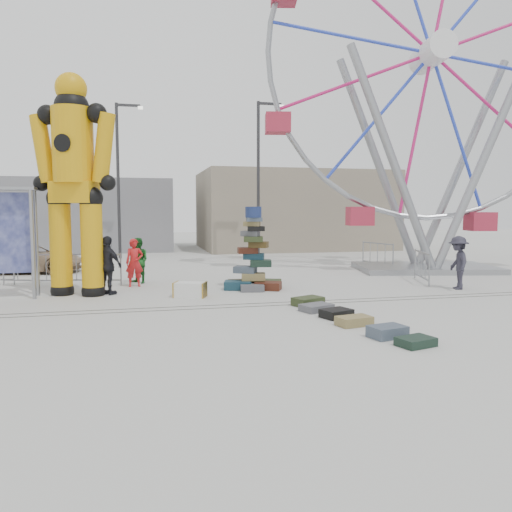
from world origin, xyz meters
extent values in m
plane|color=#9E9E99|center=(0.00, 0.00, 0.00)|extent=(90.00, 90.00, 0.00)
cube|color=#47443F|center=(0.00, 0.60, 0.00)|extent=(40.00, 0.04, 0.01)
cube|color=#47443F|center=(0.00, 1.00, 0.00)|extent=(40.00, 0.04, 0.01)
cube|color=gray|center=(7.00, 20.00, 2.50)|extent=(12.00, 8.00, 5.00)
cube|color=gray|center=(-6.00, 22.00, 2.20)|extent=(10.00, 8.00, 4.40)
cylinder|color=#2D2D30|center=(3.00, 13.00, 4.00)|extent=(0.16, 0.16, 8.00)
cube|color=#2D2D30|center=(3.60, 13.00, 7.90)|extent=(1.20, 0.15, 0.12)
cube|color=silver|center=(4.20, 13.00, 7.80)|extent=(0.25, 0.25, 0.12)
cylinder|color=#2D2D30|center=(-4.00, 15.00, 4.00)|extent=(0.16, 0.16, 8.00)
cube|color=#2D2D30|center=(-3.40, 15.00, 7.90)|extent=(1.20, 0.15, 0.12)
cube|color=silver|center=(-2.80, 15.00, 7.80)|extent=(0.25, 0.25, 0.12)
cube|color=#193C4D|center=(0.07, 3.47, 0.14)|extent=(0.98, 0.79, 0.28)
cube|color=#4D2114|center=(1.00, 3.18, 0.13)|extent=(0.97, 0.85, 0.26)
cube|color=#483717|center=(0.24, 3.98, 0.12)|extent=(0.80, 0.59, 0.24)
cube|color=#323E1F|center=(1.16, 3.69, 0.13)|extent=(0.92, 0.78, 0.26)
cube|color=#5A5B62|center=(0.44, 3.02, 0.11)|extent=(0.80, 0.60, 0.21)
cube|color=black|center=(0.76, 4.04, 0.12)|extent=(0.84, 0.73, 0.24)
cube|color=olive|center=(0.58, 3.48, 0.40)|extent=(0.85, 0.67, 0.24)
cube|color=#485667|center=(0.34, 3.59, 0.62)|extent=(0.83, 0.74, 0.21)
cube|color=#192E23|center=(0.80, 3.39, 0.84)|extent=(0.74, 0.56, 0.21)
cube|color=#193C4D|center=(0.63, 3.63, 1.04)|extent=(0.75, 0.63, 0.19)
cube|color=#4D2114|center=(0.43, 3.64, 1.24)|extent=(0.65, 0.47, 0.19)
cube|color=#483717|center=(0.75, 3.48, 1.43)|extent=(0.71, 0.63, 0.19)
cube|color=#323E1F|center=(0.57, 3.43, 1.61)|extent=(0.67, 0.52, 0.17)
cube|color=#5A5B62|center=(0.51, 3.59, 1.78)|extent=(0.68, 0.61, 0.17)
cube|color=black|center=(0.67, 3.45, 1.95)|extent=(0.59, 0.45, 0.15)
cube|color=olive|center=(0.55, 3.54, 2.10)|extent=(0.61, 0.51, 0.15)
cube|color=#485667|center=(0.60, 3.44, 2.24)|extent=(0.53, 0.38, 0.13)
cylinder|color=navy|center=(0.58, 3.48, 2.47)|extent=(0.52, 0.52, 0.34)
sphere|color=black|center=(-5.25, 3.69, 0.13)|extent=(0.68, 0.68, 0.68)
cylinder|color=#D0950B|center=(-5.25, 3.69, 1.44)|extent=(0.63, 0.63, 2.88)
sphere|color=black|center=(-5.25, 3.69, 2.88)|extent=(0.72, 0.72, 0.72)
sphere|color=black|center=(-4.33, 3.33, 0.13)|extent=(0.68, 0.68, 0.68)
cylinder|color=#D0950B|center=(-4.33, 3.33, 1.44)|extent=(0.63, 0.63, 2.88)
sphere|color=black|center=(-4.33, 3.33, 2.88)|extent=(0.72, 0.72, 0.72)
cube|color=#D0950B|center=(-4.79, 3.51, 3.06)|extent=(1.43, 1.13, 0.63)
cylinder|color=#D0950B|center=(-4.79, 3.51, 4.40)|extent=(1.17, 1.17, 2.16)
sphere|color=black|center=(-4.79, 3.51, 5.48)|extent=(0.99, 0.99, 0.99)
sphere|color=#D0950B|center=(-4.79, 3.51, 6.02)|extent=(0.90, 0.90, 0.90)
sphere|color=black|center=(-5.51, 3.79, 5.30)|extent=(0.58, 0.58, 0.58)
cylinder|color=#D0950B|center=(-5.67, 3.85, 4.32)|extent=(0.86, 0.71, 2.02)
sphere|color=black|center=(-5.76, 3.89, 3.33)|extent=(0.47, 0.47, 0.47)
sphere|color=black|center=(-4.08, 3.23, 5.30)|extent=(0.58, 0.58, 0.58)
cylinder|color=#D0950B|center=(-3.92, 3.16, 4.32)|extent=(0.86, 0.71, 2.02)
sphere|color=black|center=(-3.83, 3.13, 3.33)|extent=(0.47, 0.47, 0.47)
cube|color=gray|center=(8.70, 6.62, 0.11)|extent=(6.07, 4.33, 0.22)
cylinder|color=gray|center=(6.77, 5.99, 4.42)|extent=(3.84, 1.07, 8.97)
cylinder|color=gray|center=(10.24, 5.30, 4.42)|extent=(3.84, 1.07, 8.97)
cylinder|color=gray|center=(7.16, 7.94, 4.42)|extent=(3.84, 1.07, 8.97)
cylinder|color=gray|center=(10.63, 7.25, 4.42)|extent=(3.84, 1.07, 8.97)
cylinder|color=white|center=(8.70, 6.62, 8.85)|extent=(1.56, 2.60, 1.11)
torus|color=gray|center=(8.70, 6.62, 8.85)|extent=(13.28, 2.84, 13.49)
cube|color=#A12238|center=(8.70, 6.62, 1.66)|extent=(1.17, 1.17, 0.77)
cylinder|color=gray|center=(-5.93, 3.42, 1.57)|extent=(0.10, 0.10, 3.14)
cube|color=silver|center=(-1.55, 2.46, 0.21)|extent=(1.04, 0.82, 0.43)
cube|color=#323E1F|center=(1.39, 0.43, 0.11)|extent=(0.94, 0.79, 0.22)
cube|color=#5A5B62|center=(1.35, -0.33, 0.09)|extent=(0.91, 0.76, 0.18)
cube|color=black|center=(1.54, -1.17, 0.10)|extent=(0.82, 0.72, 0.21)
cube|color=olive|center=(1.62, -2.00, 0.10)|extent=(0.84, 0.60, 0.21)
cube|color=#485667|center=(1.84, -3.12, 0.12)|extent=(0.82, 0.64, 0.24)
cube|color=#192E23|center=(2.05, -3.82, 0.08)|extent=(0.78, 0.64, 0.17)
imported|color=red|center=(-3.15, 4.88, 0.80)|extent=(0.62, 0.44, 1.59)
imported|color=#165B1E|center=(-3.02, 5.60, 0.79)|extent=(0.96, 0.97, 1.58)
imported|color=black|center=(-3.90, 3.39, 0.88)|extent=(1.06, 1.01, 1.77)
imported|color=#262430|center=(6.96, 1.95, 0.86)|extent=(0.94, 1.25, 1.71)
imported|color=#9E8366|center=(-7.36, 9.59, 0.58)|extent=(4.37, 2.32, 1.17)
camera|label=1|loc=(-2.93, -12.04, 2.55)|focal=35.00mm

